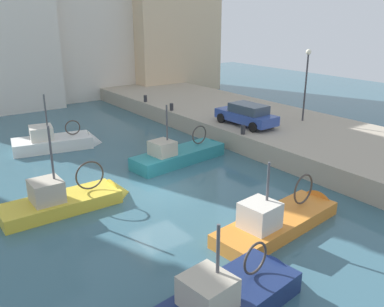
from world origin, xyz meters
name	(u,v)px	position (x,y,z in m)	size (l,w,h in m)	color
water_surface	(159,191)	(0.00, 0.00, 0.00)	(80.00, 80.00, 0.00)	#386070
quay_wall	(312,139)	(11.50, 0.00, 0.60)	(9.00, 56.00, 1.20)	#ADA08C
fishing_boat_yellow	(70,205)	(-4.14, 0.86, 0.15)	(5.92, 2.13, 4.72)	gold
fishing_boat_orange	(282,224)	(2.24, -5.96, 0.14)	(6.99, 2.48, 3.93)	orange
fishing_boat_navy	(229,307)	(-2.82, -8.48, 0.12)	(6.24, 2.52, 3.92)	navy
fishing_boat_teal	(183,159)	(3.45, 2.92, 0.11)	(6.82, 2.42, 4.33)	teal
fishing_boat_white	(59,146)	(-1.64, 9.62, 0.13)	(5.88, 3.09, 4.48)	white
parked_car_blue	(247,115)	(8.94, 3.40, 1.94)	(2.02, 4.45, 1.45)	#334C9E
mooring_bollard_south	(243,130)	(7.35, 2.00, 1.48)	(0.28, 0.28, 0.55)	#2D2D33
mooring_bollard_mid	(172,107)	(7.35, 10.00, 1.48)	(0.28, 0.28, 0.55)	#2D2D33
mooring_bollard_north	(145,99)	(7.35, 14.00, 1.48)	(0.28, 0.28, 0.55)	#2D2D33
quay_streetlamp	(307,73)	(13.00, 2.05, 4.45)	(0.36, 0.36, 4.83)	#38383D
waterfront_building_east_mid	(93,13)	(8.29, 25.82, 8.29)	(10.16, 7.05, 16.54)	silver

